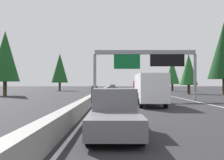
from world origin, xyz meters
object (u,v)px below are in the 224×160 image
(box_truck_far_left, at_px, (149,89))
(conifer_left_near, at_px, (5,56))
(sedan_near_right, at_px, (138,89))
(conifer_right_near, at_px, (224,50))
(sedan_near_center, at_px, (113,92))
(conifer_right_far, at_px, (172,72))
(sign_gantry_overhead, at_px, (146,60))
(minivan_mid_center, at_px, (113,87))
(oncoming_near, at_px, (95,89))
(conifer_right_mid, at_px, (189,69))
(pickup_mid_right, at_px, (115,112))
(conifer_left_mid, at_px, (60,68))

(box_truck_far_left, xyz_separation_m, conifer_left_near, (21.13, 21.86, 5.17))
(sedan_near_right, distance_m, conifer_right_near, 32.22)
(sedan_near_center, xyz_separation_m, conifer_right_far, (28.54, -16.58, 4.73))
(sign_gantry_overhead, distance_m, sedan_near_right, 45.53)
(box_truck_far_left, relative_size, conifer_left_near, 0.76)
(minivan_mid_center, distance_m, conifer_right_far, 33.68)
(oncoming_near, xyz_separation_m, conifer_right_near, (-23.38, -25.21, 7.50))
(sign_gantry_overhead, height_order, sedan_near_right, sign_gantry_overhead)
(sedan_near_right, distance_m, conifer_right_mid, 25.18)
(box_truck_far_left, bearing_deg, conifer_right_far, -14.56)
(sign_gantry_overhead, xyz_separation_m, pickup_mid_right, (-22.39, 4.07, -4.01))
(sedan_near_center, distance_m, conifer_right_far, 33.34)
(conifer_right_far, distance_m, conifer_left_near, 46.02)
(sedan_near_right, bearing_deg, sedan_near_center, 166.75)
(minivan_mid_center, height_order, conifer_right_far, conifer_right_far)
(sedan_near_right, relative_size, conifer_right_mid, 0.54)
(minivan_mid_center, bearing_deg, conifer_left_near, 162.52)
(sign_gantry_overhead, xyz_separation_m, oncoming_near, (40.19, 8.88, -4.24))
(sign_gantry_overhead, relative_size, conifer_right_mid, 1.56)
(minivan_mid_center, height_order, conifer_right_near, conifer_right_near)
(conifer_left_near, distance_m, conifer_left_mid, 33.27)
(conifer_right_mid, height_order, conifer_right_far, conifer_right_far)
(minivan_mid_center, bearing_deg, conifer_left_mid, 148.93)
(box_truck_far_left, height_order, conifer_left_near, conifer_left_near)
(minivan_mid_center, relative_size, oncoming_near, 1.14)
(sedan_near_right, distance_m, oncoming_near, 13.03)
(oncoming_near, relative_size, conifer_left_mid, 0.40)
(pickup_mid_right, distance_m, conifer_right_near, 44.79)
(box_truck_far_left, xyz_separation_m, conifer_right_mid, (29.48, -11.88, 3.32))
(pickup_mid_right, xyz_separation_m, minivan_mid_center, (94.50, 0.01, 0.04))
(minivan_mid_center, xyz_separation_m, oncoming_near, (-31.93, 4.79, -0.27))
(conifer_right_far, bearing_deg, conifer_left_mid, 83.98)
(minivan_mid_center, xyz_separation_m, conifer_right_mid, (-50.37, -15.26, 3.98))
(oncoming_near, distance_m, conifer_left_mid, 13.72)
(sedan_near_center, bearing_deg, sedan_near_right, -13.25)
(box_truck_far_left, xyz_separation_m, sedan_near_center, (22.34, 3.36, -0.93))
(conifer_right_near, relative_size, conifer_left_mid, 1.24)
(sedan_near_center, height_order, conifer_left_near, conifer_left_near)
(sedan_near_right, relative_size, conifer_right_near, 0.33)
(conifer_left_mid, bearing_deg, conifer_right_far, -96.02)
(sign_gantry_overhead, height_order, conifer_right_near, conifer_right_near)
(conifer_left_near, bearing_deg, conifer_right_far, -49.70)
(conifer_right_far, xyz_separation_m, conifer_left_mid, (3.38, 32.01, 1.20))
(box_truck_far_left, bearing_deg, conifer_left_mid, 19.11)
(sedan_near_center, bearing_deg, conifer_left_mid, 25.81)
(sedan_near_right, bearing_deg, conifer_left_near, 141.07)
(pickup_mid_right, height_order, conifer_right_far, conifer_right_far)
(sedan_near_center, bearing_deg, oncoming_near, 10.64)
(conifer_left_near, relative_size, conifer_left_mid, 1.03)
(sedan_near_center, height_order, minivan_mid_center, minivan_mid_center)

